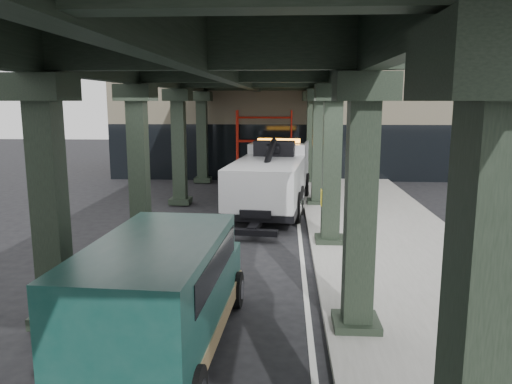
% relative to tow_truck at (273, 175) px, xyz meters
% --- Properties ---
extents(ground, '(90.00, 90.00, 0.00)m').
position_rel_tow_truck_xyz_m(ground, '(-0.67, -7.55, -1.45)').
color(ground, black).
rests_on(ground, ground).
extents(sidewalk, '(5.00, 40.00, 0.15)m').
position_rel_tow_truck_xyz_m(sidewalk, '(3.83, -5.55, -1.37)').
color(sidewalk, gray).
rests_on(sidewalk, ground).
extents(lane_stripe, '(0.12, 38.00, 0.01)m').
position_rel_tow_truck_xyz_m(lane_stripe, '(1.03, -5.55, -1.44)').
color(lane_stripe, silver).
rests_on(lane_stripe, ground).
extents(viaduct, '(7.40, 32.00, 6.40)m').
position_rel_tow_truck_xyz_m(viaduct, '(-1.07, -5.55, 4.02)').
color(viaduct, black).
rests_on(viaduct, ground).
extents(building, '(22.00, 10.00, 8.00)m').
position_rel_tow_truck_xyz_m(building, '(1.33, 12.45, 2.55)').
color(building, '#C6B793').
rests_on(building, ground).
extents(scaffolding, '(3.08, 0.88, 4.00)m').
position_rel_tow_truck_xyz_m(scaffolding, '(-0.67, 7.09, 0.66)').
color(scaffolding, red).
rests_on(scaffolding, ground).
extents(tow_truck, '(3.43, 9.24, 2.96)m').
position_rel_tow_truck_xyz_m(tow_truck, '(0.00, 0.00, 0.00)').
color(tow_truck, black).
rests_on(tow_truck, ground).
extents(towed_van, '(2.43, 5.54, 2.21)m').
position_rel_tow_truck_xyz_m(towed_van, '(-1.62, -12.62, -0.26)').
color(towed_van, '#113C36').
rests_on(towed_van, ground).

